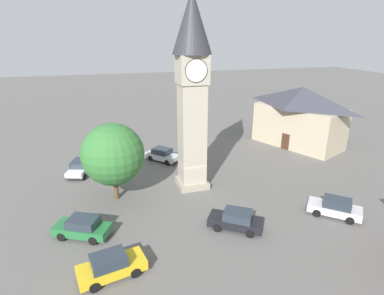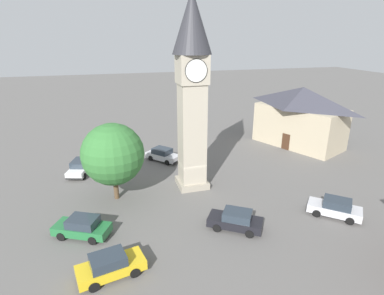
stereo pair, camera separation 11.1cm
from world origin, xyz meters
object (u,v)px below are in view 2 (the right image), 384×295
Objects in this scene: clock_tower at (192,79)px; tree at (113,154)px; car_silver_kerb at (80,167)px; car_white_side at (335,208)px; car_red_corner at (163,155)px; pedestrian at (195,161)px; car_green_alley at (236,220)px; car_blue_kerb at (82,227)px; car_black_far at (110,265)px; building_shop_left at (300,116)px.

tree is at bearing -175.37° from clock_tower.
car_white_side is at bearing -35.30° from car_silver_kerb.
car_red_corner is 19.35m from car_white_side.
tree reaches higher than pedestrian.
car_green_alley is at bearing -41.03° from tree.
car_blue_kerb is 20.00m from car_white_side.
car_black_far is at bearing -81.19° from car_silver_kerb.
tree is at bearing -161.09° from building_shop_left.
clock_tower is 15.10m from car_blue_kerb.
car_silver_kerb is 25.11m from car_white_side.
clock_tower is 12.62m from car_green_alley.
car_silver_kerb and car_red_corner have the same top height.
car_black_far is 0.34× the size of building_shop_left.
car_blue_kerb is 5.10m from car_black_far.
car_silver_kerb and car_green_alley have the same top height.
building_shop_left reaches higher than pedestrian.
car_blue_kerb is 15.44m from car_red_corner.
building_shop_left is at bearing 18.91° from tree.
car_red_corner is at bearing 69.29° from car_black_far.
pedestrian is (11.46, 9.49, 0.25)m from car_blue_kerb.
car_blue_kerb is 1.06× the size of car_white_side.
car_silver_kerb is 1.01× the size of car_black_far.
tree is (3.42, -6.53, 3.55)m from car_silver_kerb.
car_white_side is 2.47× the size of pedestrian.
tree reaches higher than car_white_side.
pedestrian is (0.21, 11.77, 0.25)m from car_green_alley.
car_blue_kerb is 11.48m from car_green_alley.
building_shop_left reaches higher than car_white_side.
car_red_corner is at bearing 7.49° from car_silver_kerb.
clock_tower is at bearing 138.65° from car_white_side.
car_red_corner is 18.97m from building_shop_left.
clock_tower reaches higher than tree.
clock_tower is 10.26m from pedestrian.
car_black_far is at bearing -173.91° from car_white_side.
car_white_side is 19.17m from tree.
car_green_alley is at bearing 14.78° from car_black_far.
car_blue_kerb and car_white_side have the same top height.
car_green_alley is 0.62× the size of tree.
car_silver_kerb is 1.06× the size of car_white_side.
pedestrian is (9.60, 14.25, 0.25)m from car_black_far.
car_white_side is at bearing -55.92° from pedestrian.
car_red_corner is at bearing 125.66° from car_white_side.
car_silver_kerb is 9.29m from car_red_corner.
building_shop_left is (18.68, 0.64, 3.24)m from car_red_corner.
clock_tower is at bearing 98.43° from car_green_alley.
tree is (-17.07, 7.98, 3.55)m from car_white_side.
clock_tower is 15.64m from car_silver_kerb.
building_shop_left is (17.14, 7.79, -6.45)m from clock_tower.
car_red_corner is 0.96× the size of car_black_far.
clock_tower is at bearing 51.94° from car_black_far.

